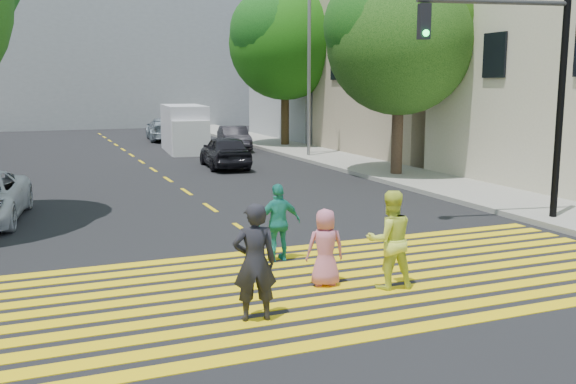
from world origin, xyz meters
TOP-DOWN VIEW (x-y plane):
  - ground at (0.00, 0.00)m, footprint 120.00×120.00m
  - sidewalk_right at (8.50, 15.00)m, footprint 3.00×60.00m
  - crosswalk at (0.00, 1.28)m, footprint 13.40×5.30m
  - lane_line at (0.00, 22.50)m, footprint 0.12×34.40m
  - building_right_tan at (15.00, 19.00)m, footprint 10.00×10.00m
  - building_right_grey at (15.00, 30.00)m, footprint 10.00×10.00m
  - backdrop_block at (0.00, 48.00)m, footprint 30.00×8.00m
  - tree_right_near at (8.36, 12.31)m, footprint 7.23×6.96m
  - tree_right_far at (8.86, 25.13)m, footprint 7.50×7.24m
  - pedestrian_man at (-1.75, 0.02)m, footprint 0.73×0.55m
  - pedestrian_woman at (0.94, 0.61)m, footprint 0.95×0.80m
  - pedestrian_child at (-0.03, 1.17)m, footprint 0.75×0.56m
  - pedestrian_extra at (-0.20, 3.00)m, footprint 0.93×0.40m
  - dark_car_near at (2.97, 17.47)m, footprint 2.03×4.28m
  - silver_car at (3.24, 31.97)m, footprint 2.52×5.15m
  - dark_car_parked at (5.55, 24.41)m, footprint 1.93×4.09m
  - white_van at (2.91, 24.59)m, footprint 2.39×5.33m
  - traffic_signal at (6.66, 3.94)m, footprint 3.96×0.98m
  - street_lamp at (7.54, 19.37)m, footprint 2.04×0.42m

SIDE VIEW (x-z plane):
  - ground at x=0.00m, z-range 0.00..0.00m
  - lane_line at x=0.00m, z-range 0.00..0.01m
  - crosswalk at x=0.00m, z-range 0.00..0.01m
  - sidewalk_right at x=8.50m, z-range 0.00..0.15m
  - dark_car_parked at x=5.55m, z-range 0.00..1.29m
  - pedestrian_child at x=-0.03m, z-range 0.00..1.39m
  - dark_car_near at x=2.97m, z-range 0.00..1.42m
  - silver_car at x=3.24m, z-range 0.00..1.44m
  - pedestrian_extra at x=-0.20m, z-range 0.00..1.58m
  - pedestrian_woman at x=0.94m, z-range 0.00..1.74m
  - pedestrian_man at x=-1.75m, z-range 0.00..1.82m
  - white_van at x=2.91m, z-range -0.06..2.38m
  - traffic_signal at x=6.66m, z-range 0.87..6.75m
  - building_right_tan at x=15.00m, z-range 0.00..10.00m
  - building_right_grey at x=15.00m, z-range 0.00..10.00m
  - street_lamp at x=7.54m, z-range 0.67..9.67m
  - tree_right_near at x=8.36m, z-range 1.41..9.42m
  - backdrop_block at x=0.00m, z-range 0.00..12.00m
  - tree_right_far at x=8.86m, z-range 1.58..10.61m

